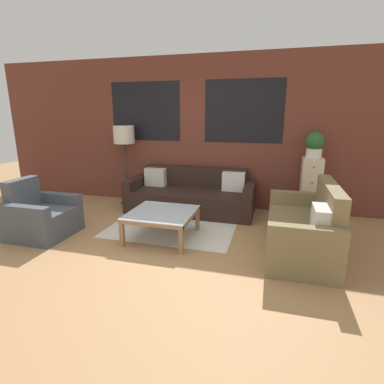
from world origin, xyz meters
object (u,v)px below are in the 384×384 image
Objects in this scene: settee_vintage at (304,230)px; potted_plant at (315,144)px; couch_dark at (191,197)px; floor_lamp at (124,137)px; coffee_table at (162,215)px; armchair_corner at (41,217)px; drawer_cabinet at (310,188)px.

potted_plant is at bearing 82.58° from settee_vintage.
couch_dark is 1.73m from floor_lamp.
armchair_corner is at bearing -167.93° from coffee_table.
armchair_corner is (-3.70, -0.42, -0.03)m from settee_vintage.
potted_plant is (3.89, 1.92, 0.99)m from armchair_corner.
armchair_corner is (-1.82, -1.70, 0.00)m from couch_dark.
drawer_cabinet is at bearing 1.28° from floor_lamp.
drawer_cabinet reaches higher than couch_dark.
floor_lamp is (0.45, 1.84, 1.04)m from armchair_corner.
couch_dark is 1.32m from coffee_table.
potted_plant is at bearing 6.06° from couch_dark.
floor_lamp is (-1.31, 1.46, 0.98)m from coffee_table.
drawer_cabinet is at bearing -90.00° from potted_plant.
coffee_table is 2.14× the size of potted_plant.
drawer_cabinet is (2.13, 1.54, 0.18)m from coffee_table.
settee_vintage is 3.72m from armchair_corner.
potted_plant is at bearing 26.21° from armchair_corner.
coffee_table is at bearing -144.14° from drawer_cabinet.
potted_plant is (0.19, 1.49, 0.96)m from settee_vintage.
drawer_cabinet is (0.19, 1.49, 0.21)m from settee_vintage.
coffee_table is at bearing -92.69° from couch_dark.
drawer_cabinet reaches higher than armchair_corner.
couch_dark reaches higher than coffee_table.
coffee_table is 0.59× the size of floor_lamp.
settee_vintage is 1.79m from potted_plant.
coffee_table is 2.63m from drawer_cabinet.
settee_vintage is (1.87, -1.27, 0.03)m from couch_dark.
settee_vintage is at bearing -23.55° from floor_lamp.
coffee_table is (-1.93, -0.05, 0.03)m from settee_vintage.
settee_vintage is at bearing 1.36° from coffee_table.
drawer_cabinet is (3.44, 0.08, -0.80)m from floor_lamp.
drawer_cabinet is (3.89, 1.92, 0.25)m from armchair_corner.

